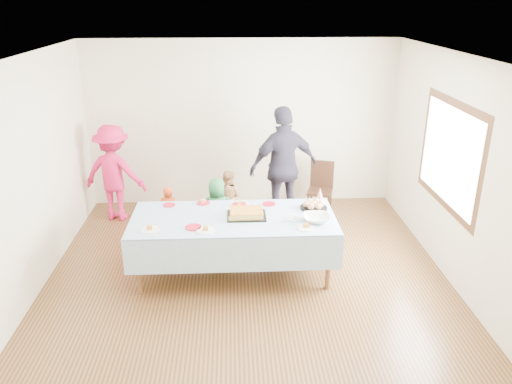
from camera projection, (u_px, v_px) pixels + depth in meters
ground at (248, 276)px, 6.31m from camera, size 5.00×5.00×0.00m
room_walls at (251, 140)px, 5.67m from camera, size 5.04×5.04×2.72m
party_table at (233, 221)px, 6.12m from camera, size 2.50×1.10×0.78m
birthday_cake at (246, 213)px, 6.11m from camera, size 0.47×0.37×0.08m
rolls_tray at (314, 205)px, 6.33m from camera, size 0.35×0.35×0.10m
punch_bowl at (316, 219)px, 5.97m from camera, size 0.32×0.32×0.08m
party_hat at (320, 195)px, 6.54m from camera, size 0.11×0.11×0.19m
fork_pile at (293, 218)px, 6.01m from camera, size 0.24×0.18×0.07m
plate_red_far_a at (169, 205)px, 6.44m from camera, size 0.16×0.16×0.01m
plate_red_far_b at (203, 203)px, 6.50m from camera, size 0.17×0.17×0.01m
plate_red_far_c at (239, 205)px, 6.45m from camera, size 0.19×0.19×0.01m
plate_red_far_d at (269, 204)px, 6.47m from camera, size 0.17×0.17×0.01m
plate_red_near at (193, 227)px, 5.82m from camera, size 0.19×0.19×0.01m
plate_white_left at (150, 230)px, 5.76m from camera, size 0.21×0.21×0.01m
plate_white_mid at (206, 230)px, 5.74m from camera, size 0.21×0.21×0.01m
plate_white_right at (306, 227)px, 5.82m from camera, size 0.21×0.21×0.01m
dining_chair at (321, 185)px, 7.97m from camera, size 0.47×0.47×0.86m
toddler_left at (169, 213)px, 7.11m from camera, size 0.32×0.23×0.82m
toddler_mid at (218, 211)px, 7.00m from camera, size 0.48×0.32×0.96m
toddler_right at (228, 198)px, 7.61m from camera, size 0.50×0.45×0.86m
adult_left at (114, 173)px, 7.68m from camera, size 1.08×0.77×1.51m
adult_right at (284, 167)px, 7.45m from camera, size 1.16×0.78×1.84m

